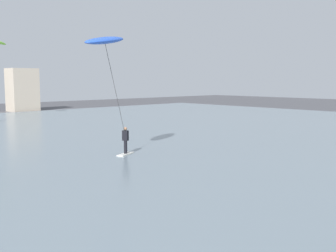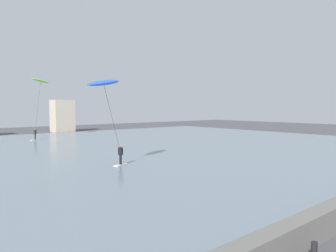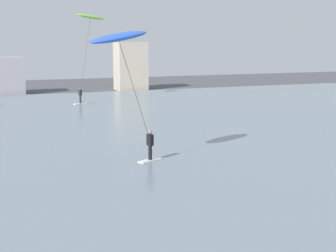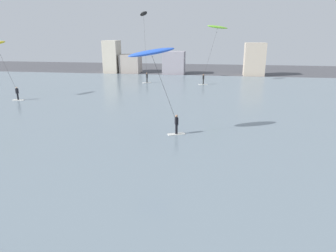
# 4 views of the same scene
# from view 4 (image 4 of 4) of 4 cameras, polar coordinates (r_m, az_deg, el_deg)

# --- Properties ---
(water_bay) EXTENTS (84.00, 52.00, 0.10)m
(water_bay) POSITION_cam_4_polar(r_m,az_deg,el_deg) (34.22, 2.15, 3.65)
(water_bay) COLOR slate
(water_bay) RESTS_ON ground
(far_shore_buildings) EXTENTS (31.82, 4.57, 6.47)m
(far_shore_buildings) POSITION_cam_4_polar(r_m,az_deg,el_deg) (62.56, -0.58, 12.15)
(far_shore_buildings) COLOR beige
(far_shore_buildings) RESTS_ON ground
(kitesurfer_blue) EXTENTS (4.40, 2.50, 6.99)m
(kitesurfer_blue) POSITION_cam_4_polar(r_m,az_deg,el_deg) (23.09, -2.71, 12.51)
(kitesurfer_blue) COLOR silver
(kitesurfer_blue) RESTS_ON water_bay
(kitesurfer_lime) EXTENTS (4.53, 4.87, 9.19)m
(kitesurfer_lime) POSITION_cam_4_polar(r_m,az_deg,el_deg) (50.89, 9.10, 17.21)
(kitesurfer_lime) COLOR silver
(kitesurfer_lime) RESTS_ON water_bay
(kitesurfer_black) EXTENTS (2.85, 5.22, 11.38)m
(kitesurfer_black) POSITION_cam_4_polar(r_m,az_deg,el_deg) (52.88, -4.52, 18.79)
(kitesurfer_black) COLOR silver
(kitesurfer_black) RESTS_ON water_bay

